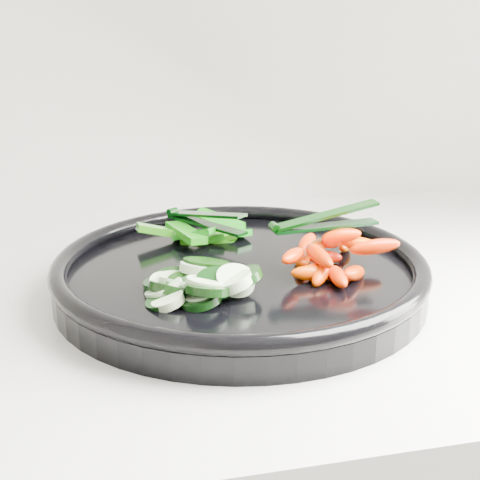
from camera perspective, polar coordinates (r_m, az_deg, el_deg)
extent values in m
cylinder|color=black|center=(0.68, 0.00, -3.41)|extent=(0.45, 0.45, 0.02)
torus|color=black|center=(0.67, 0.00, -1.94)|extent=(0.45, 0.45, 0.02)
cylinder|color=black|center=(0.59, -6.35, -5.08)|extent=(0.05, 0.05, 0.02)
cylinder|color=beige|center=(0.59, -6.13, -5.23)|extent=(0.04, 0.04, 0.02)
cylinder|color=black|center=(0.61, -5.76, -4.25)|extent=(0.06, 0.06, 0.03)
cylinder|color=beige|center=(0.63, -5.58, -3.75)|extent=(0.04, 0.04, 0.02)
cylinder|color=black|center=(0.61, -4.37, -4.15)|extent=(0.05, 0.05, 0.03)
cylinder|color=#DDF6C5|center=(0.63, -6.48, -3.71)|extent=(0.03, 0.03, 0.02)
cylinder|color=black|center=(0.59, -3.44, -5.12)|extent=(0.05, 0.05, 0.02)
cylinder|color=beige|center=(0.59, -3.38, -4.98)|extent=(0.03, 0.03, 0.02)
cylinder|color=black|center=(0.65, -3.22, -2.97)|extent=(0.05, 0.05, 0.02)
cylinder|color=beige|center=(0.65, -4.41, -2.87)|extent=(0.04, 0.03, 0.02)
cylinder|color=black|center=(0.63, -6.44, -3.68)|extent=(0.06, 0.06, 0.01)
cylinder|color=beige|center=(0.62, -6.34, -4.10)|extent=(0.04, 0.04, 0.01)
cylinder|color=black|center=(0.63, -5.49, -3.60)|extent=(0.05, 0.05, 0.02)
cylinder|color=beige|center=(0.62, -5.76, -3.76)|extent=(0.04, 0.04, 0.02)
cylinder|color=black|center=(0.63, -5.91, -3.77)|extent=(0.05, 0.05, 0.02)
cylinder|color=#DAF3C3|center=(0.61, -6.43, -4.30)|extent=(0.05, 0.05, 0.02)
cylinder|color=black|center=(0.61, 0.04, -3.31)|extent=(0.06, 0.06, 0.03)
cylinder|color=beige|center=(0.60, -0.60, -3.68)|extent=(0.05, 0.05, 0.03)
cylinder|color=black|center=(0.64, -2.90, -2.13)|extent=(0.06, 0.06, 0.02)
cylinder|color=#D7F0C0|center=(0.63, -3.70, -2.42)|extent=(0.05, 0.05, 0.02)
cylinder|color=black|center=(0.60, -2.11, -3.69)|extent=(0.05, 0.05, 0.03)
cylinder|color=beige|center=(0.60, -0.39, -3.45)|extent=(0.05, 0.05, 0.03)
cylinder|color=black|center=(0.59, -2.80, -4.22)|extent=(0.05, 0.05, 0.02)
cylinder|color=#E4F7C5|center=(0.60, -3.04, -3.79)|extent=(0.05, 0.05, 0.02)
ellipsoid|color=#FF2500|center=(0.64, 7.00, -2.82)|extent=(0.04, 0.04, 0.02)
ellipsoid|color=#E52E00|center=(0.64, 6.36, -2.83)|extent=(0.05, 0.02, 0.02)
ellipsoid|color=#FF2900|center=(0.64, 8.35, -3.11)|extent=(0.02, 0.05, 0.02)
ellipsoid|color=#FF3700|center=(0.68, 5.52, -1.50)|extent=(0.03, 0.04, 0.02)
ellipsoid|color=#F84F00|center=(0.65, 9.70, -2.80)|extent=(0.04, 0.04, 0.03)
ellipsoid|color=#FF5D00|center=(0.68, 5.24, -1.62)|extent=(0.03, 0.05, 0.02)
ellipsoid|color=#FF4900|center=(0.65, 6.49, -2.60)|extent=(0.05, 0.04, 0.02)
ellipsoid|color=red|center=(0.68, 7.19, -1.45)|extent=(0.04, 0.02, 0.02)
ellipsoid|color=#E14600|center=(0.72, 8.94, -0.45)|extent=(0.03, 0.04, 0.02)
ellipsoid|color=#FC4F00|center=(0.72, 5.75, -0.30)|extent=(0.04, 0.05, 0.02)
ellipsoid|color=#ED2D00|center=(0.64, 4.55, -1.35)|extent=(0.04, 0.04, 0.02)
ellipsoid|color=#FF2C00|center=(0.69, 7.90, -0.06)|extent=(0.04, 0.05, 0.03)
ellipsoid|color=#FF5500|center=(0.68, 6.72, -0.46)|extent=(0.04, 0.04, 0.02)
ellipsoid|color=red|center=(0.65, 6.78, -1.36)|extent=(0.02, 0.05, 0.02)
ellipsoid|color=#FD4800|center=(0.68, 10.38, -0.41)|extent=(0.05, 0.03, 0.02)
ellipsoid|color=red|center=(0.66, 8.66, 0.36)|extent=(0.04, 0.02, 0.02)
ellipsoid|color=#F11200|center=(0.64, 11.45, -0.58)|extent=(0.05, 0.02, 0.02)
cube|color=#206109|center=(0.76, -2.26, 0.46)|extent=(0.02, 0.05, 0.02)
cube|color=#27740B|center=(0.75, -2.08, 0.14)|extent=(0.05, 0.02, 0.02)
cube|color=#09630F|center=(0.77, -0.72, 0.71)|extent=(0.04, 0.06, 0.02)
cube|color=#206709|center=(0.75, -2.74, 0.14)|extent=(0.06, 0.02, 0.02)
cube|color=#116D0A|center=(0.77, -4.84, 0.53)|extent=(0.05, 0.06, 0.03)
cube|color=#09680D|center=(0.73, -3.96, 0.54)|extent=(0.05, 0.04, 0.02)
cube|color=#1F6809|center=(0.75, -6.78, 0.78)|extent=(0.05, 0.02, 0.02)
cube|color=#176109|center=(0.74, -4.62, 0.63)|extent=(0.04, 0.07, 0.01)
cube|color=#14730A|center=(0.78, -1.83, 1.63)|extent=(0.06, 0.06, 0.02)
cylinder|color=black|center=(0.64, 2.94, 1.10)|extent=(0.01, 0.01, 0.01)
cube|color=black|center=(0.67, 7.34, 1.18)|extent=(0.11, 0.03, 0.00)
cube|color=black|center=(0.66, 7.38, 2.13)|extent=(0.11, 0.03, 0.02)
cylinder|color=black|center=(0.78, -5.79, 2.45)|extent=(0.01, 0.01, 0.01)
cube|color=black|center=(0.75, -2.90, 1.35)|extent=(0.08, 0.10, 0.00)
cube|color=black|center=(0.74, -2.92, 2.19)|extent=(0.08, 0.10, 0.02)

